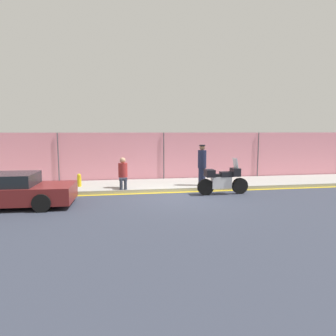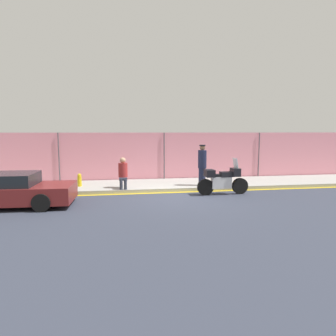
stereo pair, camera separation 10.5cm
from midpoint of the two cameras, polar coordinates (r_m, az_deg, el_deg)
name	(u,v)px [view 2 (the right image)]	position (r m, az deg, el deg)	size (l,w,h in m)	color
ground_plane	(179,197)	(12.04, 2.28, -5.63)	(120.00, 120.00, 0.00)	#333847
sidewalk	(169,185)	(14.43, 0.31, -3.19)	(39.19, 2.84, 0.16)	#9E9E99
curb_paint_stripe	(174,192)	(12.99, 1.41, -4.68)	(39.19, 0.18, 0.01)	gold
storefront_fence	(164,157)	(15.75, -0.59, 2.09)	(37.23, 0.16, 2.57)	pink
motorcycle	(223,180)	(12.67, 10.58, -2.25)	(2.20, 0.51, 1.53)	black
officer_standing	(202,165)	(13.76, 6.75, 0.63)	(0.39, 0.39, 1.87)	#191E38
person_seated_on_curb	(123,171)	(13.18, -8.35, -0.63)	(0.40, 0.70, 1.34)	#2D3342
parked_car_right_down_street	(3,191)	(11.90, -28.64, -3.78)	(4.67, 2.00, 1.19)	maroon
fire_hydrant	(80,180)	(14.07, -16.30, -2.21)	(0.18, 0.23, 0.59)	gold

